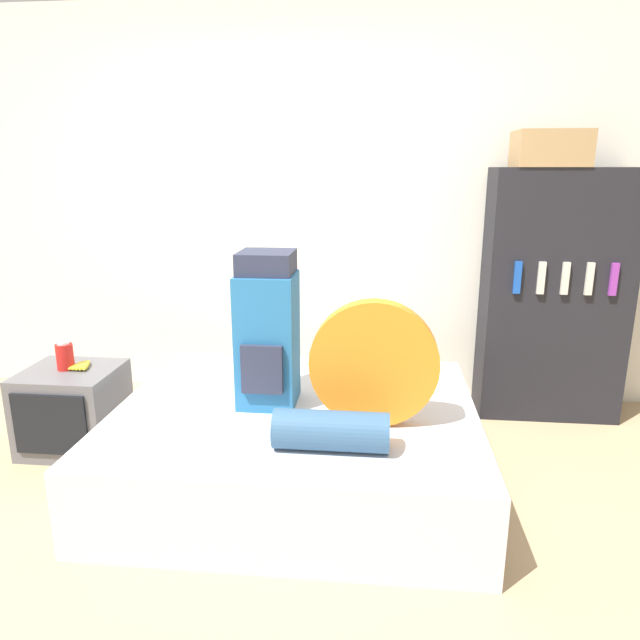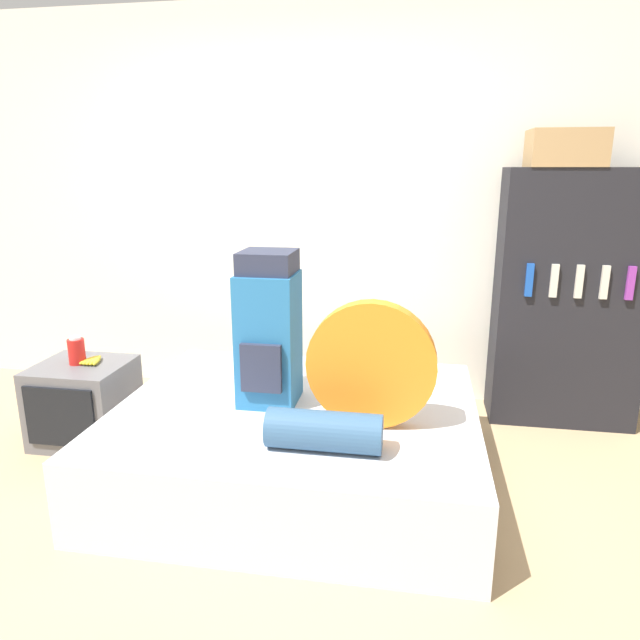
# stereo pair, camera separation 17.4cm
# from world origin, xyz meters

# --- Properties ---
(ground_plane) EXTENTS (16.00, 16.00, 0.00)m
(ground_plane) POSITION_xyz_m (0.00, 0.00, 0.00)
(ground_plane) COLOR tan
(wall_back) EXTENTS (8.00, 0.05, 2.60)m
(wall_back) POSITION_xyz_m (0.00, 1.82, 1.30)
(wall_back) COLOR silver
(wall_back) RESTS_ON ground_plane
(bed) EXTENTS (1.79, 1.52, 0.40)m
(bed) POSITION_xyz_m (0.18, 0.58, 0.20)
(bed) COLOR silver
(bed) RESTS_ON ground_plane
(backpack) EXTENTS (0.28, 0.32, 0.77)m
(backpack) POSITION_xyz_m (0.03, 0.61, 0.78)
(backpack) COLOR #23669E
(backpack) RESTS_ON bed
(tent_bag) EXTENTS (0.59, 0.09, 0.59)m
(tent_bag) POSITION_xyz_m (0.56, 0.41, 0.70)
(tent_bag) COLOR orange
(tent_bag) RESTS_ON bed
(sleeping_roll) EXTENTS (0.49, 0.17, 0.17)m
(sleeping_roll) POSITION_xyz_m (0.39, 0.14, 0.49)
(sleeping_roll) COLOR #33567A
(sleeping_roll) RESTS_ON bed
(television) EXTENTS (0.51, 0.48, 0.47)m
(television) POSITION_xyz_m (-1.14, 0.78, 0.24)
(television) COLOR #5B5B60
(television) RESTS_ON ground_plane
(canister) EXTENTS (0.09, 0.09, 0.16)m
(canister) POSITION_xyz_m (-1.16, 0.79, 0.55)
(canister) COLOR red
(canister) RESTS_ON television
(banana_bunch) EXTENTS (0.12, 0.16, 0.03)m
(banana_bunch) POSITION_xyz_m (-1.08, 0.82, 0.49)
(banana_bunch) COLOR yellow
(banana_bunch) RESTS_ON television
(bookshelf) EXTENTS (0.86, 0.38, 1.57)m
(bookshelf) POSITION_xyz_m (1.67, 1.57, 0.78)
(bookshelf) COLOR black
(bookshelf) RESTS_ON ground_plane
(cardboard_box) EXTENTS (0.41, 0.31, 0.21)m
(cardboard_box) POSITION_xyz_m (1.55, 1.55, 1.67)
(cardboard_box) COLOR #A88456
(cardboard_box) RESTS_ON bookshelf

